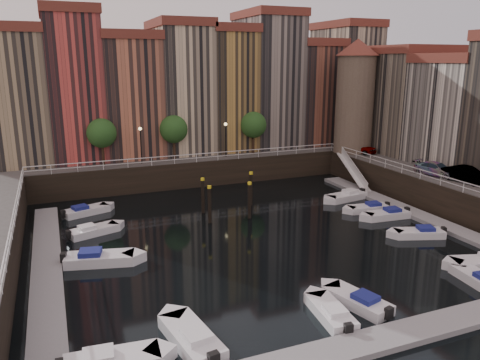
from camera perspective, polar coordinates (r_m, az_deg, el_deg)
name	(u,v)px	position (r m, az deg, el deg)	size (l,w,h in m)	color
ground	(252,234)	(39.92, 1.52, -6.56)	(200.00, 200.00, 0.00)	black
quay_far	(175,158)	(63.28, -7.91, 2.62)	(80.00, 20.00, 3.00)	black
dock_left	(47,267)	(36.05, -22.50, -9.80)	(2.00, 28.00, 0.35)	gray
dock_right	(412,213)	(47.62, 20.25, -3.75)	(2.00, 28.00, 0.35)	gray
dock_near	(382,339)	(26.77, 16.96, -18.10)	(30.00, 2.00, 0.35)	gray
mountains	(109,82)	(145.25, -15.73, 11.37)	(145.00, 100.00, 18.00)	#2D382D
far_terrace	(203,87)	(60.56, -4.53, 11.21)	(48.70, 10.30, 17.50)	#9C8563
right_terrace	(464,105)	(56.39, 25.69, 8.20)	(9.30, 24.30, 14.00)	#766B59
corner_tower	(355,94)	(60.04, 13.86, 10.09)	(5.20, 5.20, 13.80)	#6B5B4C
promenade_trees	(179,129)	(54.64, -7.41, 6.19)	(21.20, 3.20, 5.20)	black
street_lamps	(185,136)	(53.87, -6.77, 5.35)	(10.36, 0.36, 4.18)	black
railings	(232,177)	(43.10, -1.04, 0.31)	(36.08, 34.04, 0.52)	white
gangway	(353,170)	(55.94, 13.60, 1.22)	(2.78, 8.32, 3.73)	white
mooring_pilings	(229,198)	(44.26, -1.40, -2.18)	(5.89, 3.99, 3.78)	black
boat_left_2	(98,259)	(35.69, -16.90, -9.16)	(5.24, 2.93, 1.17)	silver
boat_left_3	(93,231)	(41.53, -17.53, -5.92)	(4.43, 2.79, 1.00)	silver
boat_left_4	(85,211)	(47.02, -18.36, -3.59)	(4.56, 2.92, 1.03)	silver
boat_right_1	(420,233)	(41.91, 21.10, -6.05)	(4.34, 2.77, 0.98)	silver
boat_right_2	(388,214)	(45.74, 17.57, -4.03)	(4.53, 1.97, 1.03)	silver
boat_right_3	(369,208)	(47.21, 15.47, -3.33)	(4.29, 2.08, 0.96)	silver
boat_right_4	(347,196)	(50.54, 12.90, -1.95)	(4.88, 2.42, 1.09)	silver
boat_near_0	(192,339)	(25.49, -5.84, -18.70)	(2.54, 5.19, 1.17)	silver
boat_near_1	(331,313)	(28.14, 11.04, -15.61)	(1.99, 4.36, 0.98)	silver
boat_near_2	(359,301)	(29.65, 14.26, -14.11)	(2.69, 4.63, 1.04)	silver
car_a	(359,148)	(59.91, 14.34, 3.81)	(1.73, 4.30, 1.47)	gray
car_b	(466,176)	(48.86, 25.88, 0.49)	(1.59, 4.55, 1.50)	gray
car_c	(437,170)	(50.50, 22.85, 1.12)	(1.85, 4.55, 1.32)	gray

